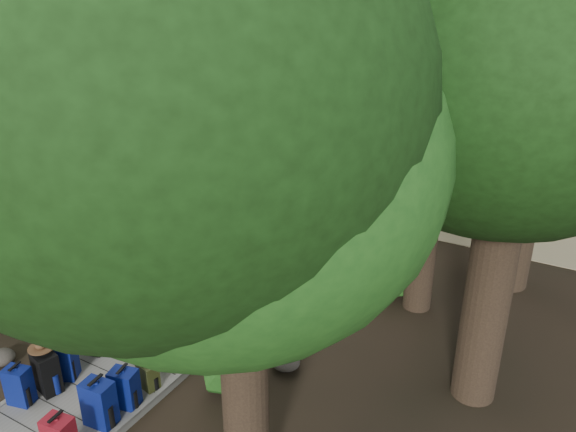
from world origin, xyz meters
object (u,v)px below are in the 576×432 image
Objects in this scene: backpack_left_c at (62,357)px; kayak at (300,144)px; backpack_right_d at (148,374)px; backpack_left_a at (19,384)px; backpack_left_d at (116,325)px; sun_lounger at (494,179)px; backpack_right_c at (124,386)px; suitcase_on_boardwalk at (91,339)px; backpack_right_b at (99,401)px; duffel_right_black at (205,329)px; backpack_left_b at (46,370)px; duffel_right_khaki at (180,347)px; lone_suitcase_on_sand at (383,175)px.

backpack_left_c reaches higher than kayak.
kayak is (-4.63, 13.53, -0.18)m from backpack_right_d.
backpack_left_a is 0.75m from backpack_left_c.
backpack_left_d is at bearing 65.79° from backpack_left_c.
backpack_right_c is at bearing -116.32° from sun_lounger.
backpack_left_d is 0.85× the size of suitcase_on_boardwalk.
kayak is (-4.57, 14.48, -0.34)m from backpack_right_b.
backpack_left_c is 1.19× the size of duffel_right_black.
backpack_left_c is 1.48m from backpack_right_d.
backpack_left_a is 0.87× the size of backpack_right_b.
sun_lounger is (4.24, 13.05, -0.19)m from backpack_left_c.
backpack_left_b is at bearing -95.26° from backpack_left_d.
backpack_right_b is 0.25× the size of kayak.
backpack_left_c is at bearing -121.85° from sun_lounger.
backpack_left_a is at bearing -128.01° from backpack_right_d.
backpack_left_b is 1.35m from backpack_right_c.
sun_lounger reaches higher than kayak.
backpack_left_d is at bearing 164.76° from backpack_right_d.
backpack_left_c is 14.41m from kayak.
backpack_left_c reaches higher than duffel_right_khaki.
backpack_right_b is at bearing -107.42° from backpack_right_c.
backpack_right_b is 13.81m from sun_lounger.
sun_lounger reaches higher than backpack_right_d.
kayak is (-4.55, 12.67, -0.12)m from duffel_right_khaki.
backpack_right_b is 2.44m from duffel_right_black.
backpack_left_c reaches higher than sun_lounger.
backpack_right_c is at bearing -40.42° from suitcase_on_boardwalk.
duffel_right_black is (1.44, 0.75, -0.04)m from backpack_left_d.
duffel_right_khaki is (1.38, 0.13, -0.07)m from backpack_left_d.
backpack_left_b is 1.16× the size of duffel_right_black.
backpack_left_d is 1.39m from duffel_right_khaki.
lone_suitcase_on_sand reaches higher than backpack_right_d.
duffel_right_black is (1.36, 1.99, -0.19)m from backpack_left_c.
backpack_left_b is 1.59m from backpack_left_d.
backpack_left_b is at bearing -121.21° from sun_lounger.
backpack_right_b reaches higher than backpack_left_b.
lone_suitcase_on_sand is (1.18, 10.38, -0.02)m from backpack_left_d.
backpack_left_d is at bearing -123.94° from sun_lounger.
backpack_left_b reaches higher than backpack_left_d.
backpack_left_c is at bearing -115.36° from lone_suitcase_on_sand.
backpack_left_a is at bearing -100.11° from backpack_left_d.
backpack_left_b is (0.13, 0.40, 0.04)m from backpack_left_a.
backpack_left_a reaches higher than duffel_right_khaki.
backpack_right_b is 1.36× the size of suitcase_on_boardwalk.
kayak is at bearing 87.44° from suitcase_on_boardwalk.
duffel_right_black is 12.90m from kayak.
backpack_right_b reaches higher than kayak.
lone_suitcase_on_sand reaches higher than sun_lounger.
suitcase_on_boardwalk is (-1.39, -0.69, 0.11)m from duffel_right_khaki.
backpack_left_a reaches higher than backpack_left_d.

